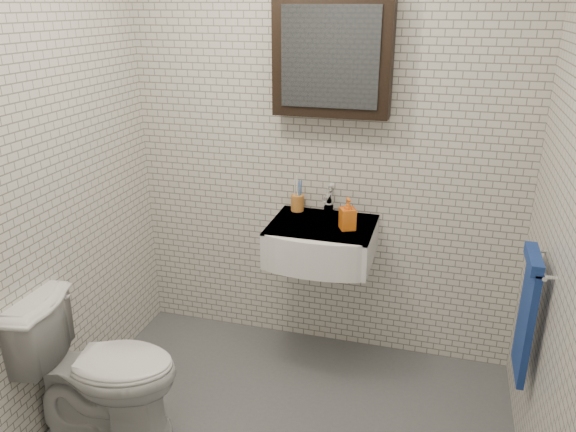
{
  "coord_description": "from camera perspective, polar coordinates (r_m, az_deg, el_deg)",
  "views": [
    {
      "loc": [
        0.64,
        -1.94,
        1.95
      ],
      "look_at": [
        -0.05,
        0.45,
        1.0
      ],
      "focal_mm": 35.0,
      "sensor_mm": 36.0,
      "label": 1
    }
  ],
  "objects": [
    {
      "name": "mirror_cabinet",
      "position": [
        2.94,
        4.55,
        15.87
      ],
      "size": [
        0.6,
        0.15,
        0.6
      ],
      "color": "black",
      "rests_on": "room_shell"
    },
    {
      "name": "soap_bottle",
      "position": [
        2.91,
        6.09,
        0.23
      ],
      "size": [
        0.1,
        0.1,
        0.17
      ],
      "primitive_type": "imported",
      "rotation": [
        0.0,
        0.0,
        0.46
      ],
      "color": "orange",
      "rests_on": "washbasin"
    },
    {
      "name": "toothbrush_cup",
      "position": [
        3.16,
        0.97,
        1.44
      ],
      "size": [
        0.09,
        0.09,
        0.2
      ],
      "rotation": [
        0.0,
        0.0,
        0.35
      ],
      "color": "#C17630",
      "rests_on": "washbasin"
    },
    {
      "name": "room_shell",
      "position": [
        2.1,
        -2.15,
        7.45
      ],
      "size": [
        2.22,
        2.02,
        2.51
      ],
      "color": "silver",
      "rests_on": "ground"
    },
    {
      "name": "toilet",
      "position": [
        2.84,
        -18.44,
        -14.47
      ],
      "size": [
        0.77,
        0.52,
        0.72
      ],
      "primitive_type": "imported",
      "rotation": [
        0.0,
        0.0,
        1.75
      ],
      "color": "white",
      "rests_on": "ground"
    },
    {
      "name": "towel_rail",
      "position": [
        2.63,
        23.14,
        -8.81
      ],
      "size": [
        0.09,
        0.3,
        0.58
      ],
      "color": "silver",
      "rests_on": "room_shell"
    },
    {
      "name": "washbasin",
      "position": [
        2.99,
        3.29,
        -2.77
      ],
      "size": [
        0.55,
        0.5,
        0.2
      ],
      "color": "white",
      "rests_on": "room_shell"
    },
    {
      "name": "faucet",
      "position": [
        3.11,
        4.16,
        1.36
      ],
      "size": [
        0.06,
        0.2,
        0.15
      ],
      "color": "silver",
      "rests_on": "washbasin"
    }
  ]
}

